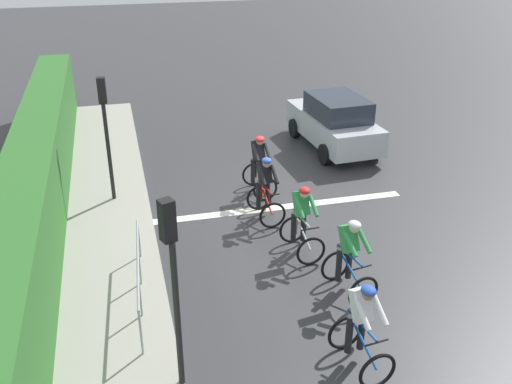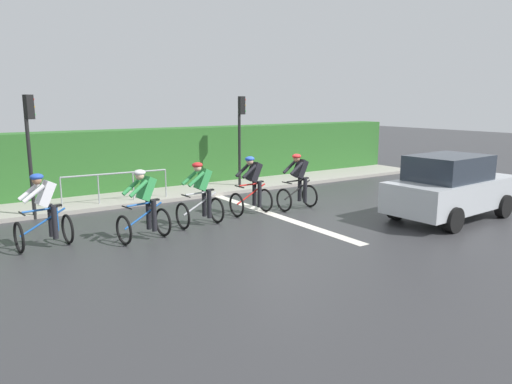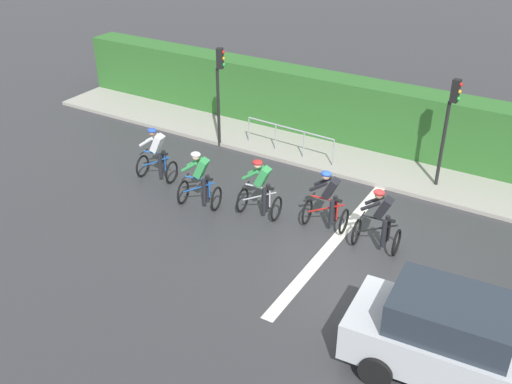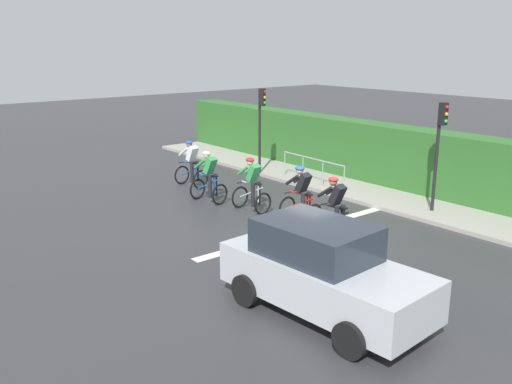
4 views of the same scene
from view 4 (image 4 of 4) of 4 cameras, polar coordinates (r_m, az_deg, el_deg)
name	(u,v)px [view 4 (image 4 of 4)]	position (r m, az deg, el deg)	size (l,w,h in m)	color
ground_plane	(313,234)	(14.96, 5.87, -4.36)	(80.00, 80.00, 0.00)	#333335
sidewalk_kerb	(366,190)	(19.48, 11.29, 0.21)	(2.80, 23.24, 0.12)	#9E998E
stone_wall_low	(383,181)	(20.12, 12.97, 1.13)	(0.44, 23.24, 0.49)	gray
hedge_wall	(390,156)	(20.17, 13.64, 3.61)	(1.10, 23.24, 2.19)	#2D6628
road_marking_stop_line	(302,230)	(15.25, 4.74, -3.94)	(7.00, 0.30, 0.01)	silver
cyclist_lead	(191,165)	(19.73, -6.68, 2.80)	(0.82, 1.16, 1.66)	black
cyclist_second	(209,178)	(17.73, -4.87, 1.45)	(0.86, 1.18, 1.66)	black
cyclist_mid	(252,186)	(16.67, -0.41, 0.62)	(0.77, 1.13, 1.66)	black
cyclist_fourth	(302,196)	(15.59, 4.72, -0.46)	(0.75, 1.12, 1.66)	black
cyclist_trailing	(335,210)	(14.44, 8.14, -1.83)	(0.74, 1.12, 1.66)	black
car_silver	(323,270)	(10.46, 6.88, -8.01)	(2.09, 4.20, 1.76)	#B7BCC1
traffic_light_near_crossing	(440,141)	(16.89, 18.40, 4.99)	(0.21, 0.31, 3.34)	black
traffic_light_far_junction	(261,119)	(20.98, 0.53, 7.58)	(0.26, 0.30, 3.34)	black
pedestrian_railing_kerbside	(313,165)	(19.80, 5.87, 2.80)	(0.23, 3.21, 1.03)	#999EA3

